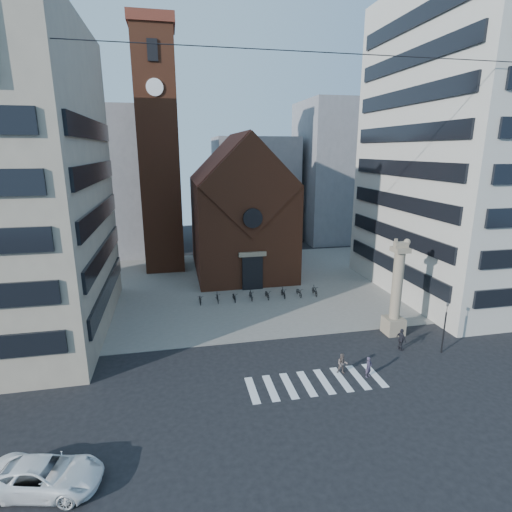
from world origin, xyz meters
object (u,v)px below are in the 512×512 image
at_px(traffic_light, 445,326).
at_px(pedestrian_2, 401,339).
at_px(scooter_0, 200,299).
at_px(pedestrian_1, 342,364).
at_px(white_car, 44,476).
at_px(pedestrian_0, 369,367).
at_px(lion_column, 396,297).

height_order(traffic_light, pedestrian_2, traffic_light).
bearing_deg(scooter_0, pedestrian_2, -41.26).
xyz_separation_m(pedestrian_1, scooter_0, (-9.16, 15.86, -0.25)).
relative_size(white_car, pedestrian_2, 2.95).
relative_size(traffic_light, pedestrian_1, 2.75).
bearing_deg(pedestrian_0, scooter_0, 97.89).
relative_size(lion_column, traffic_light, 2.02).
bearing_deg(pedestrian_2, white_car, 102.87).
xyz_separation_m(pedestrian_1, pedestrian_2, (6.15, 2.36, 0.14)).
height_order(white_car, pedestrian_1, pedestrian_1).
bearing_deg(white_car, pedestrian_2, -57.18).
distance_m(traffic_light, white_car, 28.56).
height_order(lion_column, white_car, lion_column).
xyz_separation_m(lion_column, pedestrian_2, (-1.01, -2.91, -2.54)).
bearing_deg(lion_column, traffic_light, -63.54).
height_order(white_car, pedestrian_0, pedestrian_0).
relative_size(traffic_light, scooter_0, 2.35).
bearing_deg(white_car, traffic_light, -61.34).
distance_m(white_car, pedestrian_1, 19.42).
distance_m(traffic_light, pedestrian_0, 7.90).
bearing_deg(lion_column, pedestrian_1, -143.68).
height_order(lion_column, pedestrian_0, lion_column).
relative_size(lion_column, pedestrian_1, 5.54).
bearing_deg(lion_column, pedestrian_0, -132.17).
bearing_deg(white_car, scooter_0, -9.45).
height_order(lion_column, pedestrian_2, lion_column).
xyz_separation_m(traffic_light, white_car, (-27.38, -7.97, -1.53)).
bearing_deg(pedestrian_1, scooter_0, 141.04).
xyz_separation_m(white_car, pedestrian_2, (24.38, 9.06, 0.17)).
xyz_separation_m(pedestrian_0, pedestrian_1, (-1.68, 0.79, 0.01)).
distance_m(white_car, scooter_0, 24.32).
bearing_deg(scooter_0, pedestrian_0, -56.78).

